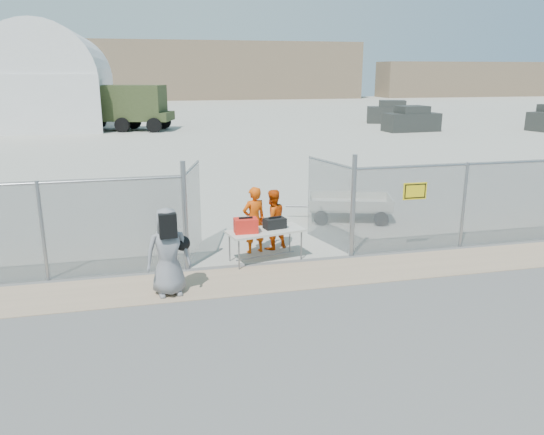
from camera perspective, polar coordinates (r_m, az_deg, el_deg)
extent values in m
plane|color=#4F4F4F|center=(10.87, 2.45, -8.35)|extent=(160.00, 160.00, 0.00)
cube|color=#A8A598|center=(51.82, -10.37, 10.35)|extent=(160.00, 80.00, 0.01)
cube|color=tan|center=(11.75, 1.13, -6.41)|extent=(44.00, 1.60, 0.01)
cube|color=red|center=(12.29, -2.84, -0.87)|extent=(0.54, 0.36, 0.33)
cube|color=black|center=(12.62, 0.29, -0.62)|extent=(0.56, 0.40, 0.25)
imported|color=#D84907|center=(13.07, -1.95, -0.29)|extent=(0.70, 0.56, 1.68)
imported|color=#D84907|center=(13.37, 0.03, -0.22)|extent=(0.90, 0.80, 1.54)
imported|color=slate|center=(10.79, -11.13, -3.66)|extent=(0.94, 0.66, 1.81)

